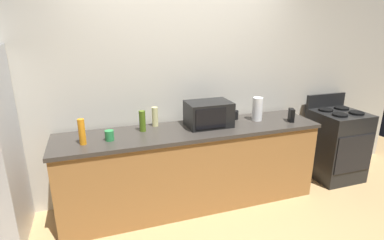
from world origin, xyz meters
The scene contains 12 objects.
ground_plane centered at (0.00, 0.00, 0.00)m, with size 8.00×8.00×0.00m, color tan.
back_wall centered at (0.00, 0.81, 1.35)m, with size 6.40×0.10×2.70m, color beige.
counter_run centered at (0.00, 0.40, 0.45)m, with size 2.84×0.64×0.90m.
stove_range centered at (2.00, 0.40, 0.46)m, with size 0.60×0.61×1.08m.
microwave centered at (0.21, 0.45, 1.04)m, with size 0.48×0.35×0.27m.
paper_towel_roll centered at (0.81, 0.45, 1.04)m, with size 0.12×0.12×0.27m, color white.
cordless_phone centered at (1.16, 0.28, 0.98)m, with size 0.05×0.11×0.15m, color black.
bottle_vinegar centered at (-0.35, 0.62, 1.01)m, with size 0.07×0.07×0.21m, color beige.
bottle_olive_oil centered at (-0.51, 0.50, 1.01)m, with size 0.07×0.07×0.22m, color #4C6B19.
bottle_dish_soap centered at (-1.10, 0.32, 1.02)m, with size 0.06×0.06×0.25m, color orange.
mug_green centered at (-0.86, 0.34, 0.95)m, with size 0.09×0.09×0.10m, color #2D8C47.
mug_black centered at (0.59, 0.57, 0.95)m, with size 0.08×0.08×0.10m, color black.
Camera 1 is at (-0.98, -2.49, 1.97)m, focal length 28.34 mm.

